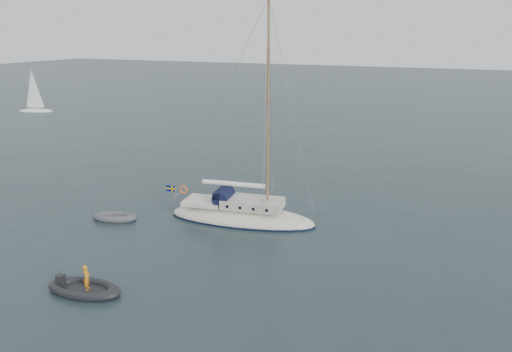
% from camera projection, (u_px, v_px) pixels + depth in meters
% --- Properties ---
extents(ground, '(300.00, 300.00, 0.00)m').
position_uv_depth(ground, '(253.00, 234.00, 30.32)').
color(ground, black).
rests_on(ground, ground).
extents(sailboat, '(10.11, 3.03, 14.40)m').
position_uv_depth(sailboat, '(242.00, 205.00, 32.11)').
color(sailboat, white).
rests_on(sailboat, ground).
extents(dinghy, '(2.97, 1.34, 0.43)m').
position_uv_depth(dinghy, '(115.00, 217.00, 32.52)').
color(dinghy, '#525157').
rests_on(dinghy, ground).
extents(rib, '(3.76, 1.71, 1.45)m').
position_uv_depth(rib, '(84.00, 288.00, 23.47)').
color(rib, black).
rests_on(rib, ground).
extents(distant_yacht_a, '(5.24, 2.79, 6.94)m').
position_uv_depth(distant_yacht_a, '(34.00, 92.00, 75.10)').
color(distant_yacht_a, white).
rests_on(distant_yacht_a, ground).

